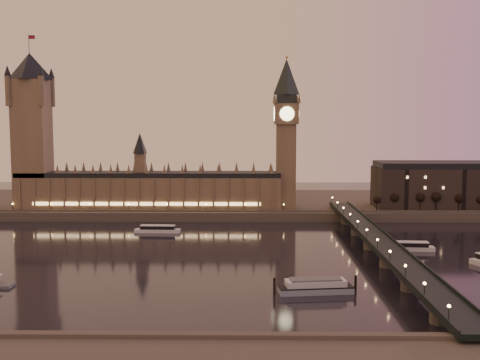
# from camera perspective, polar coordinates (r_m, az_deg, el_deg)

# --- Properties ---
(ground) EXTENTS (700.00, 700.00, 0.00)m
(ground) POSITION_cam_1_polar(r_m,az_deg,el_deg) (298.71, -4.66, -7.28)
(ground) COLOR black
(ground) RESTS_ON ground
(far_embankment) EXTENTS (560.00, 130.00, 6.00)m
(far_embankment) POSITION_cam_1_polar(r_m,az_deg,el_deg) (459.21, 1.00, -2.27)
(far_embankment) COLOR #423D35
(far_embankment) RESTS_ON ground
(palace_of_westminster) EXTENTS (180.00, 26.62, 52.00)m
(palace_of_westminster) POSITION_cam_1_polar(r_m,az_deg,el_deg) (418.71, -8.61, -0.54)
(palace_of_westminster) COLOR brown
(palace_of_westminster) RESTS_ON ground
(victoria_tower) EXTENTS (31.68, 31.68, 118.00)m
(victoria_tower) POSITION_cam_1_polar(r_m,az_deg,el_deg) (436.38, -19.15, 5.26)
(victoria_tower) COLOR brown
(victoria_tower) RESTS_ON ground
(big_ben) EXTENTS (17.68, 17.68, 104.00)m
(big_ben) POSITION_cam_1_polar(r_m,az_deg,el_deg) (411.47, 4.40, 5.29)
(big_ben) COLOR brown
(big_ben) RESTS_ON ground
(westminster_bridge) EXTENTS (13.20, 260.00, 15.30)m
(westminster_bridge) POSITION_cam_1_polar(r_m,az_deg,el_deg) (303.04, 12.95, -6.16)
(westminster_bridge) COLOR black
(westminster_bridge) RESTS_ON ground
(bare_tree_0) EXTENTS (5.43, 5.43, 11.04)m
(bare_tree_0) POSITION_cam_1_polar(r_m,az_deg,el_deg) (411.35, 12.83, -1.78)
(bare_tree_0) COLOR black
(bare_tree_0) RESTS_ON ground
(bare_tree_1) EXTENTS (5.43, 5.43, 11.04)m
(bare_tree_1) POSITION_cam_1_polar(r_m,az_deg,el_deg) (414.44, 14.68, -1.77)
(bare_tree_1) COLOR black
(bare_tree_1) RESTS_ON ground
(bare_tree_2) EXTENTS (5.43, 5.43, 11.04)m
(bare_tree_2) POSITION_cam_1_polar(r_m,az_deg,el_deg) (417.96, 16.50, -1.76)
(bare_tree_2) COLOR black
(bare_tree_2) RESTS_ON ground
(bare_tree_3) EXTENTS (5.43, 5.43, 11.04)m
(bare_tree_3) POSITION_cam_1_polar(r_m,az_deg,el_deg) (421.89, 18.29, -1.75)
(bare_tree_3) COLOR black
(bare_tree_3) RESTS_ON ground
(bare_tree_4) EXTENTS (5.43, 5.43, 11.04)m
(bare_tree_4) POSITION_cam_1_polar(r_m,az_deg,el_deg) (426.23, 20.05, -1.73)
(bare_tree_4) COLOR black
(bare_tree_4) RESTS_ON ground
(bare_tree_5) EXTENTS (5.43, 5.43, 11.04)m
(bare_tree_5) POSITION_cam_1_polar(r_m,az_deg,el_deg) (430.95, 21.77, -1.71)
(bare_tree_5) COLOR black
(bare_tree_5) RESTS_ON ground
(cruise_boat_a) EXTENTS (27.56, 7.04, 4.37)m
(cruise_boat_a) POSITION_cam_1_polar(r_m,az_deg,el_deg) (363.76, -7.81, -4.64)
(cruise_boat_a) COLOR silver
(cruise_boat_a) RESTS_ON ground
(cruise_boat_b) EXTENTS (25.52, 8.05, 4.64)m
(cruise_boat_b) POSITION_cam_1_polar(r_m,az_deg,el_deg) (323.72, 15.75, -6.09)
(cruise_boat_b) COLOR silver
(cruise_boat_b) RESTS_ON ground
(moored_barge) EXTENTS (33.19, 11.60, 6.13)m
(moored_barge) POSITION_cam_1_polar(r_m,az_deg,el_deg) (239.74, 7.18, -9.97)
(moored_barge) COLOR #889AAD
(moored_barge) RESTS_ON ground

